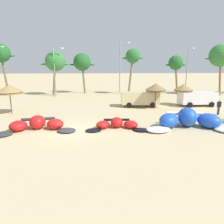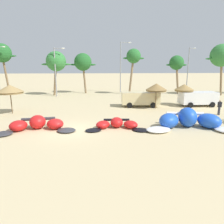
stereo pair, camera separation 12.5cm
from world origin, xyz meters
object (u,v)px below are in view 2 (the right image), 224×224
object	(u,v)px
kite_left	(37,124)
palm_left_of_gap	(56,62)
lamppost_east	(189,67)
palm_left	(2,54)
palm_center_right	(133,57)
palm_right_of_gap	(177,63)
lamppost_east_center	(121,65)
person_near_kites	(219,107)
parked_van	(197,98)
kite_left_of_center	(117,124)
palm_right	(222,56)
beach_umbrella_near_palms	(184,88)
beach_umbrella_middle	(156,87)
beach_umbrella_near_van	(10,89)
parked_car_second	(140,98)
palm_center_left	(83,62)
lamppost_west_center	(56,69)
kite_center	(189,120)

from	to	relation	value
kite_left	palm_left_of_gap	size ratio (longest dim) A/B	0.86
palm_left_of_gap	lamppost_east	world-z (taller)	lamppost_east
palm_left	palm_center_right	world-z (taller)	palm_left
palm_left	palm_right_of_gap	xyz separation A→B (m)	(31.49, -3.22, -1.76)
palm_right_of_gap	lamppost_east_center	size ratio (longest dim) A/B	0.73
person_near_kites	parked_van	bearing A→B (deg)	90.23
kite_left_of_center	palm_right	distance (m)	27.66
parked_van	palm_left	bearing A→B (deg)	154.14
kite_left	palm_right_of_gap	size ratio (longest dim) A/B	0.94
beach_umbrella_near_palms	lamppost_east_center	distance (m)	15.78
parked_van	palm_left_of_gap	xyz separation A→B (m)	(-19.91, 11.55, 4.72)
beach_umbrella_middle	parked_van	xyz separation A→B (m)	(5.78, 1.17, -1.49)
kite_left	person_near_kites	xyz separation A→B (m)	(17.83, 3.92, 0.39)
palm_right	beach_umbrella_near_van	bearing A→B (deg)	-158.46
beach_umbrella_middle	parked_van	distance (m)	6.08
beach_umbrella_near_van	lamppost_east_center	bearing A→B (deg)	50.89
parked_van	parked_car_second	distance (m)	7.50
palm_center_left	palm_right_of_gap	world-z (taller)	palm_center_left
kite_left	kite_left_of_center	size ratio (longest dim) A/B	1.20
kite_left	lamppost_west_center	distance (m)	19.44
parked_car_second	lamppost_west_center	size ratio (longest dim) A/B	0.60
parked_car_second	palm_left	distance (m)	27.52
kite_left	beach_umbrella_near_palms	world-z (taller)	beach_umbrella_near_palms
lamppost_west_center	lamppost_east	bearing A→B (deg)	11.62
beach_umbrella_near_palms	kite_center	bearing A→B (deg)	-110.29
parked_van	kite_left	bearing A→B (deg)	-153.43
kite_left	parked_car_second	size ratio (longest dim) A/B	1.35
palm_right_of_gap	lamppost_west_center	bearing A→B (deg)	-176.26
beach_umbrella_near_van	person_near_kites	distance (m)	22.44
palm_right_of_gap	palm_right	world-z (taller)	palm_right
palm_left_of_gap	kite_left	bearing A→B (deg)	-84.15
parked_van	palm_right	xyz separation A→B (m)	(8.40, 9.39, 5.71)
kite_center	palm_center_right	distance (m)	21.73
beach_umbrella_near_palms	parked_car_second	bearing A→B (deg)	-176.90
beach_umbrella_middle	lamppost_east	world-z (taller)	lamppost_east
person_near_kites	lamppost_west_center	bearing A→B (deg)	142.69
palm_center_right	kite_center	bearing A→B (deg)	-86.67
palm_right	parked_van	bearing A→B (deg)	-131.83
person_near_kites	palm_right_of_gap	bearing A→B (deg)	85.28
palm_center_left	lamppost_east_center	bearing A→B (deg)	4.00
kite_left	palm_right_of_gap	distance (m)	28.38
parked_car_second	lamppost_east	distance (m)	20.01
person_near_kites	lamppost_east	distance (m)	21.19
kite_left	palm_center_right	size ratio (longest dim) A/B	0.80
palm_right	lamppost_west_center	bearing A→B (deg)	178.74
palm_center_right	lamppost_west_center	world-z (taller)	palm_center_right
palm_right_of_gap	lamppost_west_center	world-z (taller)	lamppost_west_center
kite_left	palm_right	distance (m)	32.59
kite_left_of_center	palm_center_right	bearing A→B (deg)	76.73
palm_left	lamppost_east	distance (m)	35.52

